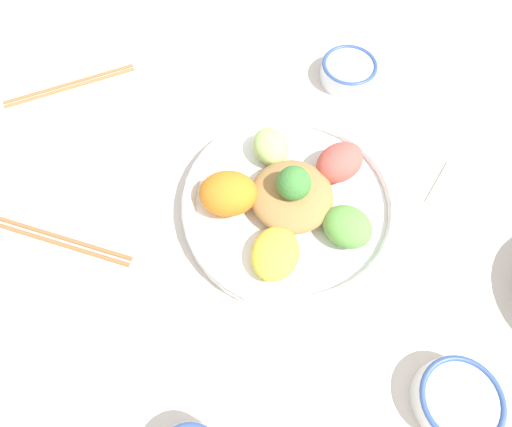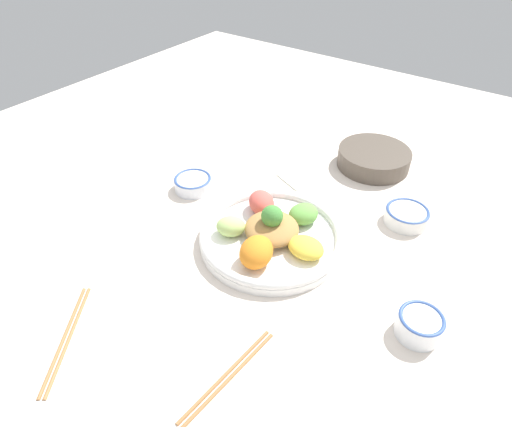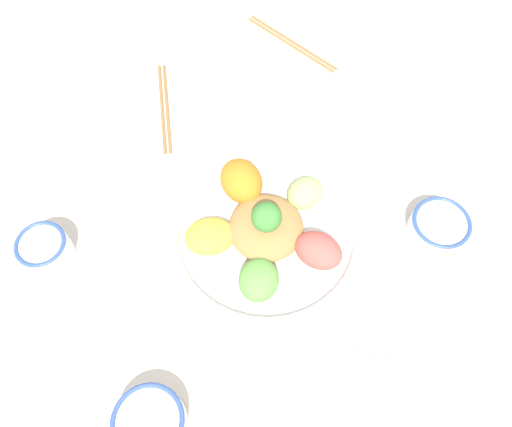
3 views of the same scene
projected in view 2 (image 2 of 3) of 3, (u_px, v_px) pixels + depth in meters
name	position (u px, v px, depth m)	size (l,w,h in m)	color
ground_plane	(281.00, 249.00, 0.97)	(2.40, 2.40, 0.00)	silver
salad_platter	(271.00, 234.00, 0.97)	(0.33, 0.33, 0.10)	white
sauce_bowl_red	(407.00, 215.00, 1.03)	(0.10, 0.10, 0.04)	white
rice_bowl_blue	(420.00, 324.00, 0.78)	(0.08, 0.08, 0.05)	white
sauce_bowl_dark	(193.00, 183.00, 1.14)	(0.10, 0.10, 0.04)	white
side_serving_bowl	(374.00, 157.00, 1.22)	(0.20, 0.20, 0.05)	#51473D
chopsticks_pair_near	(66.00, 337.00, 0.78)	(0.15, 0.20, 0.01)	#9E6B3D
chopsticks_pair_far	(228.00, 375.00, 0.72)	(0.03, 0.22, 0.01)	#9E6B3D
serving_spoon_main	(279.00, 174.00, 1.20)	(0.14, 0.07, 0.01)	beige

